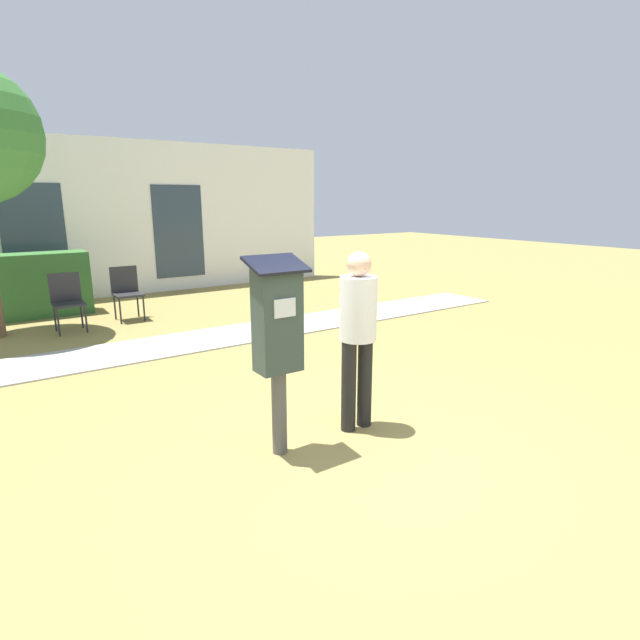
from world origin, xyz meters
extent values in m
plane|color=olive|center=(0.00, 0.00, 0.00)|extent=(40.00, 40.00, 0.00)
cube|color=#A3A099|center=(0.00, 4.00, 0.01)|extent=(12.00, 1.10, 0.02)
cube|color=white|center=(0.00, 8.37, 1.60)|extent=(10.00, 0.24, 3.20)
cube|color=#2D3D4C|center=(-1.40, 8.24, 1.30)|extent=(1.10, 0.02, 2.00)
cube|color=#2D3D4C|center=(1.40, 8.24, 1.30)|extent=(1.10, 0.02, 2.00)
cylinder|color=#4C4C4C|center=(-0.49, 0.50, 0.35)|extent=(0.12, 0.12, 0.70)
cube|color=#2D3D38|center=(-0.49, 0.50, 1.10)|extent=(0.34, 0.22, 0.80)
cube|color=silver|center=(-0.49, 0.38, 1.22)|extent=(0.18, 0.01, 0.14)
cube|color=black|center=(-0.49, 0.50, 1.53)|extent=(0.44, 0.31, 0.12)
cylinder|color=black|center=(0.21, 0.51, 0.41)|extent=(0.13, 0.13, 0.82)
cylinder|color=black|center=(0.39, 0.51, 0.41)|extent=(0.13, 0.13, 0.82)
cylinder|color=white|center=(0.30, 0.51, 1.09)|extent=(0.32, 0.32, 0.55)
sphere|color=#D8AD8C|center=(0.30, 0.51, 1.48)|extent=(0.21, 0.21, 0.21)
cylinder|color=#262628|center=(-1.47, 5.40, 0.21)|extent=(0.03, 0.03, 0.42)
cylinder|color=#262628|center=(-1.09, 5.40, 0.21)|extent=(0.03, 0.03, 0.42)
cylinder|color=#262628|center=(-1.47, 5.78, 0.21)|extent=(0.03, 0.03, 0.42)
cylinder|color=#262628|center=(-1.09, 5.78, 0.21)|extent=(0.03, 0.03, 0.42)
cube|color=#262628|center=(-1.28, 5.59, 0.44)|extent=(0.44, 0.44, 0.04)
cube|color=#262628|center=(-1.28, 5.79, 0.68)|extent=(0.44, 0.04, 0.44)
cylinder|color=#262628|center=(-0.52, 5.69, 0.21)|extent=(0.03, 0.03, 0.42)
cylinder|color=#262628|center=(-0.14, 5.69, 0.21)|extent=(0.03, 0.03, 0.42)
cylinder|color=#262628|center=(-0.52, 6.07, 0.21)|extent=(0.03, 0.03, 0.42)
cylinder|color=#262628|center=(-0.14, 6.07, 0.21)|extent=(0.03, 0.03, 0.42)
cube|color=#262628|center=(-0.33, 5.88, 0.44)|extent=(0.44, 0.44, 0.04)
cube|color=#262628|center=(-0.33, 6.08, 0.68)|extent=(0.44, 0.04, 0.44)
cube|color=#33662D|center=(-2.02, 7.09, 0.55)|extent=(2.60, 0.60, 1.10)
camera|label=1|loc=(-2.30, -2.73, 2.00)|focal=28.00mm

